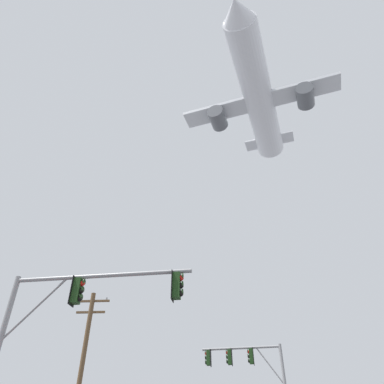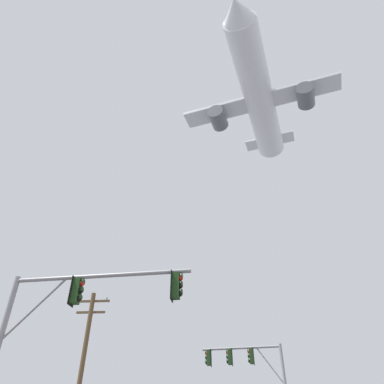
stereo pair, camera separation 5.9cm
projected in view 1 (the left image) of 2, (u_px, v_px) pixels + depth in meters
The scene contains 4 objects.
signal_pole_near at pixel (67, 318), 12.38m from camera, with size 6.70×0.85×6.60m.
signal_pole_far at pixel (252, 372), 22.60m from camera, with size 5.13×0.97×6.76m.
utility_pole at pixel (82, 368), 20.52m from camera, with size 2.20×0.28×9.38m.
airplane at pixel (258, 96), 48.54m from camera, with size 20.97×27.14×7.47m.
Camera 1 is at (0.89, -4.66, 1.39)m, focal length 33.61 mm.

